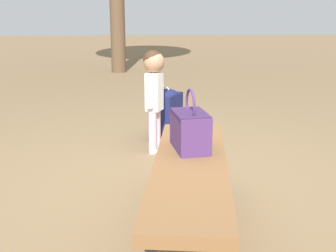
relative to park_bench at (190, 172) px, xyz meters
The scene contains 5 objects.
ground_plane 0.89m from the park_bench, ahead, with size 40.00×40.00×0.00m, color brown.
park_bench is the anchor object (origin of this frame).
handbag 0.30m from the park_bench, ahead, with size 0.34×0.23×0.37m.
child_standing 1.56m from the park_bench, ahead, with size 0.23×0.19×0.92m.
backpack_large 1.93m from the park_bench, ahead, with size 0.39×0.36×0.54m.
Camera 1 is at (-3.00, 0.12, 1.25)m, focal length 45.92 mm.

